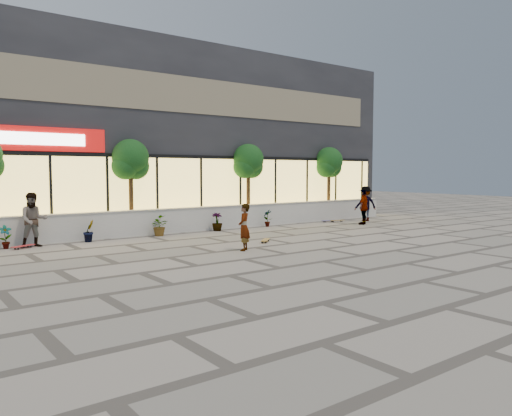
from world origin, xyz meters
TOP-DOWN VIEW (x-y plane):
  - ground at (0.00, 0.00)m, footprint 80.00×80.00m
  - planter_wall at (0.00, 7.00)m, footprint 22.00×0.42m
  - retail_building at (-0.00, 12.49)m, footprint 24.00×9.17m
  - shrub_a at (-8.50, 6.45)m, footprint 0.43×0.29m
  - shrub_b at (-5.70, 6.45)m, footprint 0.57×0.57m
  - shrub_c at (-2.90, 6.45)m, footprint 0.68×0.77m
  - shrub_d at (-0.10, 6.45)m, footprint 0.64×0.64m
  - shrub_e at (2.70, 6.45)m, footprint 0.46×0.35m
  - tree_midwest at (-3.50, 7.70)m, footprint 1.60×1.50m
  - tree_mideast at (2.50, 7.70)m, footprint 1.60×1.50m
  - tree_east at (8.00, 7.70)m, footprint 1.60×1.50m
  - skater_center at (-2.31, 1.35)m, footprint 0.66×0.66m
  - skater_left at (-7.63, 6.30)m, footprint 0.99×0.81m
  - skater_right_near at (7.00, 4.34)m, footprint 1.08×0.77m
  - skater_right_far at (8.38, 5.39)m, footprint 1.35×1.10m
  - skateboard_center at (-0.56, 2.46)m, footprint 0.75×0.69m
  - skateboard_left at (-8.01, 6.20)m, footprint 0.83×0.58m
  - skateboard_right_near at (6.91, 5.99)m, footprint 0.81×0.44m
  - skateboard_right_far at (6.50, 6.20)m, footprint 0.79×0.31m

SIDE VIEW (x-z plane):
  - ground at x=0.00m, z-range 0.00..0.00m
  - skateboard_right_far at x=6.50m, z-range 0.03..0.12m
  - skateboard_right_near at x=6.91m, z-range 0.03..0.13m
  - skateboard_center at x=-0.56m, z-range 0.03..0.13m
  - skateboard_left at x=-8.01m, z-range 0.03..0.13m
  - shrub_a at x=-8.50m, z-range 0.00..0.81m
  - shrub_b at x=-5.70m, z-range 0.00..0.81m
  - shrub_c at x=-2.90m, z-range 0.00..0.81m
  - shrub_d at x=-0.10m, z-range 0.00..0.81m
  - shrub_e at x=2.70m, z-range 0.00..0.81m
  - planter_wall at x=0.00m, z-range 0.00..1.04m
  - skater_center at x=-2.31m, z-range 0.00..1.54m
  - skater_right_near at x=7.00m, z-range 0.00..1.70m
  - skater_right_far at x=8.38m, z-range 0.00..1.82m
  - skater_left at x=-7.63m, z-range 0.00..1.87m
  - tree_midwest at x=-3.50m, z-range 1.03..4.94m
  - tree_mideast at x=2.50m, z-range 1.03..4.94m
  - tree_east at x=8.00m, z-range 1.03..4.94m
  - retail_building at x=0.00m, z-range 0.00..8.50m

